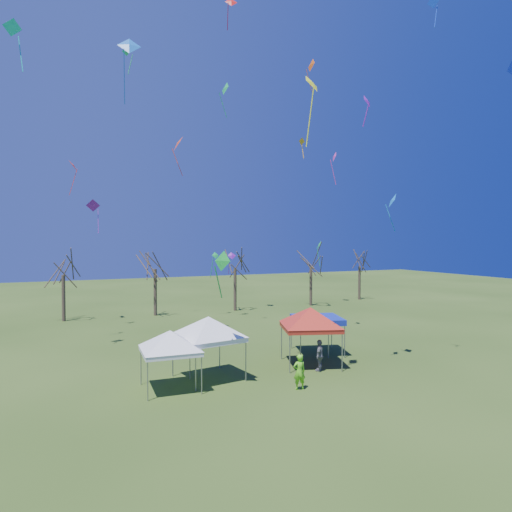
{
  "coord_description": "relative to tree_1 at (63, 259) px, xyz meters",
  "views": [
    {
      "loc": [
        -11.77,
        -20.87,
        7.5
      ],
      "look_at": [
        -1.01,
        3.0,
        6.59
      ],
      "focal_mm": 32.0,
      "sensor_mm": 36.0,
      "label": 1
    }
  ],
  "objects": [
    {
      "name": "ground",
      "position": [
        10.77,
        -24.65,
        -5.79
      ],
      "size": [
        140.0,
        140.0,
        0.0
      ],
      "primitive_type": "plane",
      "color": "#2C4415",
      "rests_on": "ground"
    },
    {
      "name": "tree_1",
      "position": [
        0.0,
        0.0,
        0.0
      ],
      "size": [
        3.42,
        3.42,
        7.54
      ],
      "color": "#3D2D21",
      "rests_on": "ground"
    },
    {
      "name": "tree_2",
      "position": [
        8.4,
        -0.27,
        0.5
      ],
      "size": [
        3.71,
        3.71,
        8.18
      ],
      "color": "#3D2D21",
      "rests_on": "ground"
    },
    {
      "name": "tree_3",
      "position": [
        16.8,
        -0.6,
        0.29
      ],
      "size": [
        3.59,
        3.59,
        7.91
      ],
      "color": "#3D2D21",
      "rests_on": "ground"
    },
    {
      "name": "tree_4",
      "position": [
        26.12,
        -0.65,
        0.27
      ],
      "size": [
        3.58,
        3.58,
        7.89
      ],
      "color": "#3D2D21",
      "rests_on": "ground"
    },
    {
      "name": "tree_5",
      "position": [
        34.49,
        1.42,
        -0.06
      ],
      "size": [
        3.39,
        3.39,
        7.46
      ],
      "color": "#3D2D21",
      "rests_on": "ground"
    },
    {
      "name": "tent_white_west",
      "position": [
        4.38,
        -23.1,
        -3.01
      ],
      "size": [
        3.9,
        3.9,
        3.44
      ],
      "rotation": [
        0.0,
        0.0,
        -0.06
      ],
      "color": "gray",
      "rests_on": "ground"
    },
    {
      "name": "tent_white_mid",
      "position": [
        6.69,
        -22.21,
        -2.64
      ],
      "size": [
        4.38,
        4.38,
        3.91
      ],
      "rotation": [
        0.0,
        0.0,
        0.15
      ],
      "color": "gray",
      "rests_on": "ground"
    },
    {
      "name": "tent_red",
      "position": [
        13.1,
        -22.16,
        -2.54
      ],
      "size": [
        4.34,
        4.34,
        4.03
      ],
      "rotation": [
        0.0,
        0.0,
        -0.32
      ],
      "color": "gray",
      "rests_on": "ground"
    },
    {
      "name": "tent_blue",
      "position": [
        15.03,
        -19.8,
        -3.57
      ],
      "size": [
        3.84,
        3.84,
        2.41
      ],
      "rotation": [
        0.0,
        0.0,
        -0.3
      ],
      "color": "gray",
      "rests_on": "ground"
    },
    {
      "name": "person_green",
      "position": [
        10.29,
        -25.76,
        -4.91
      ],
      "size": [
        0.69,
        0.49,
        1.77
      ],
      "primitive_type": "imported",
      "rotation": [
        0.0,
        0.0,
        3.03
      ],
      "color": "#69DB23",
      "rests_on": "ground"
    },
    {
      "name": "person_grey",
      "position": [
        12.96,
        -23.43,
        -4.89
      ],
      "size": [
        1.07,
        1.05,
        1.81
      ],
      "primitive_type": "imported",
      "rotation": [
        0.0,
        0.0,
        3.9
      ],
      "color": "slate",
      "rests_on": "ground"
    },
    {
      "name": "kite_6",
      "position": [
        24.39,
        -3.32,
        20.23
      ],
      "size": [
        0.78,
        1.5,
        3.45
      ],
      "rotation": [
        0.0,
        0.0,
        4.65
      ],
      "color": "#DB510B",
      "rests_on": "ground"
    },
    {
      "name": "kite_3",
      "position": [
        14.82,
        -2.91,
        16.61
      ],
      "size": [
        0.87,
        1.44,
        3.38
      ],
      "rotation": [
        0.0,
        0.0,
        4.83
      ],
      "color": "green",
      "rests_on": "ground"
    },
    {
      "name": "kite_8",
      "position": [
        3.38,
        -17.51,
        13.2
      ],
      "size": [
        1.49,
        1.05,
        4.02
      ],
      "rotation": [
        0.0,
        0.0,
        6.12
      ],
      "color": "blue",
      "rests_on": "ground"
    },
    {
      "name": "kite_18",
      "position": [
        17.3,
        -13.75,
        9.49
      ],
      "size": [
        0.66,
        0.33,
        1.67
      ],
      "rotation": [
        0.0,
        0.0,
        3.36
      ],
      "color": "#EFA919",
      "rests_on": "ground"
    },
    {
      "name": "kite_5",
      "position": [
        11.09,
        -25.55,
        9.55
      ],
      "size": [
        1.37,
        1.23,
        3.7
      ],
      "rotation": [
        0.0,
        0.0,
        0.54
      ],
      "color": "#F5FF1A",
      "rests_on": "ground"
    },
    {
      "name": "kite_13",
      "position": [
        2.26,
        -5.17,
        4.58
      ],
      "size": [
        1.18,
        0.82,
        2.88
      ],
      "rotation": [
        0.0,
        0.0,
        3.06
      ],
      "color": "#7717A3",
      "rests_on": "ground"
    },
    {
      "name": "kite_11",
      "position": [
        7.94,
        -11.16,
        9.08
      ],
      "size": [
        1.0,
        1.48,
        3.04
      ],
      "rotation": [
        0.0,
        0.0,
        4.6
      ],
      "color": "#E83E0C",
      "rests_on": "ground"
    },
    {
      "name": "kite_17",
      "position": [
        19.73,
        -14.69,
        8.31
      ],
      "size": [
        0.6,
        0.91,
        2.63
      ],
      "rotation": [
        0.0,
        0.0,
        4.42
      ],
      "color": "#D32EA3",
      "rests_on": "ground"
    },
    {
      "name": "kite_24",
      "position": [
        10.15,
        -16.72,
        17.51
      ],
      "size": [
        0.92,
        0.67,
        2.17
      ],
      "rotation": [
        0.0,
        0.0,
        6.04
      ],
      "color": "red",
      "rests_on": "ground"
    },
    {
      "name": "kite_12",
      "position": [
        25.85,
        -2.75,
        1.13
      ],
      "size": [
        0.77,
        1.04,
        2.94
      ],
      "rotation": [
        0.0,
        0.0,
        4.34
      ],
      "color": "green",
      "rests_on": "ground"
    },
    {
      "name": "kite_1",
      "position": [
        6.64,
        -24.47,
        0.66
      ],
      "size": [
        0.75,
        1.06,
        2.38
      ],
      "rotation": [
        0.0,
        0.0,
        5.19
      ],
      "color": "green",
      "rests_on": "ground"
    },
    {
      "name": "kite_9",
      "position": [
        18.73,
        -25.94,
        14.99
      ],
      "size": [
        0.45,
        0.74,
        1.87
      ],
      "rotation": [
        0.0,
        0.0,
        1.96
      ],
      "color": "blue",
      "rests_on": "ground"
    },
    {
      "name": "kite_26",
      "position": [
        5.39,
        -3.33,
        18.45
      ],
      "size": [
        0.98,
        0.96,
        2.66
      ],
      "rotation": [
        0.0,
        0.0,
        2.42
      ],
      "color": "green",
      "rests_on": "ground"
    },
    {
      "name": "kite_2",
      "position": [
        0.89,
        -2.44,
        8.21
      ],
      "size": [
        1.01,
        1.4,
        3.19
      ],
      "rotation": [
        0.0,
        0.0,
        1.45
      ],
      "color": "red",
      "rests_on": "ground"
    },
    {
      "name": "kite_22",
      "position": [
        13.8,
        -2.82,
        0.09
      ],
      "size": [
        0.81,
        0.81,
        2.57
      ],
      "rotation": [
        0.0,
        0.0,
        0.08
      ],
      "color": "green",
      "rests_on": "ground"
    },
    {
      "name": "kite_7",
      "position": [
        -2.91,
        -14.41,
        14.34
      ],
      "size": [
        1.25,
        1.07,
        3.11
      ],
      "rotation": [
        0.0,
        0.0,
        3.44
      ],
      "color": "#0CBAB9",
      "rests_on": "ground"
    },
    {
      "name": "kite_27",
      "position": [
        17.88,
        -23.67,
        4.09
      ],
      "size": [
        0.88,
        1.09,
        2.35
      ],
      "rotation": [
        0.0,
        0.0,
        4.28
      ],
      "color": "blue",
      "rests_on": "ground"
    },
    {
      "name": "kite_25",
      "position": [
        15.02,
        -24.91,
        9.36
      ],
      "size": [
        0.91,
        0.76,
        1.81
      ],
      "rotation": [
        0.0,
        0.0,
        0.51
      ],
      "color": "purple",
      "rests_on": "ground"
    },
    {
      "name": "kite_19",
      "position": [
        15.0,
        -4.23,
        0.15
      ],
      "size": [
        0.88,
        0.63,
        2.21
      ],
      "rotation": [
        0.0,
        0.0,
        6.15
      ],
      "color": "#6A169D",
      "rests_on": "ground"
    }
  ]
}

